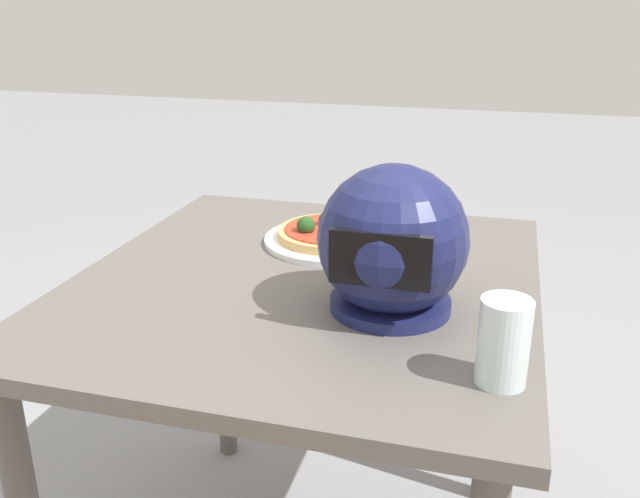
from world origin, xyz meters
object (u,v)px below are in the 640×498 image
dining_table (307,326)px  motorcycle_helmet (392,243)px  drinking_glass (504,342)px  pizza (332,231)px

dining_table → motorcycle_helmet: motorcycle_helmet is taller
drinking_glass → motorcycle_helmet: bearing=-45.5°
pizza → motorcycle_helmet: size_ratio=0.93×
motorcycle_helmet → drinking_glass: motorcycle_helmet is taller
dining_table → pizza: size_ratio=4.04×
dining_table → motorcycle_helmet: size_ratio=3.75×
dining_table → pizza: 0.23m
pizza → motorcycle_helmet: (-0.17, 0.29, 0.09)m
pizza → drinking_glass: size_ratio=1.88×
dining_table → drinking_glass: drinking_glass is taller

